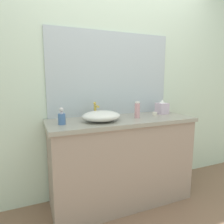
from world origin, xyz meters
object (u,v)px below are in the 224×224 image
Objects in this scene: lotion_bottle at (137,110)px; tissue_box at (162,108)px; sink_basin at (101,116)px; candle_jar at (155,114)px; soap_dispenser at (62,118)px.

lotion_bottle is 0.41m from tissue_box.
tissue_box is at bearing 15.41° from lotion_bottle.
sink_basin is 2.27× the size of tissue_box.
lotion_bottle is 1.03× the size of tissue_box.
tissue_box reaches higher than sink_basin.
tissue_box is 3.08× the size of candle_jar.
soap_dispenser reaches higher than candle_jar.
soap_dispenser is 2.86× the size of candle_jar.
sink_basin is 2.45× the size of soap_dispenser.
sink_basin is 0.81m from tissue_box.
lotion_bottle is 3.17× the size of candle_jar.
tissue_box is 0.16m from candle_jar.
soap_dispenser is 0.93× the size of tissue_box.
sink_basin is 0.66m from candle_jar.
lotion_bottle is at bearing -169.53° from candle_jar.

